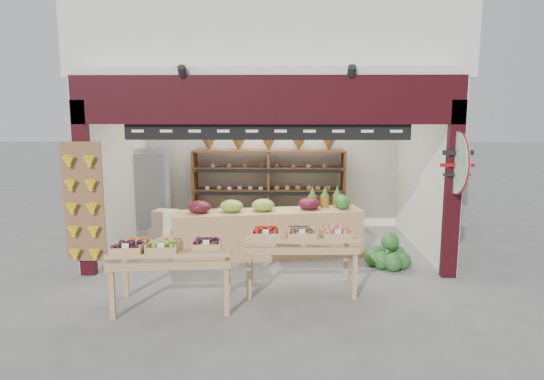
{
  "coord_description": "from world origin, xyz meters",
  "views": [
    {
      "loc": [
        0.21,
        -8.16,
        2.51
      ],
      "look_at": [
        0.06,
        -0.2,
        1.19
      ],
      "focal_mm": 32.0,
      "sensor_mm": 36.0,
      "label": 1
    }
  ],
  "objects_px": {
    "back_shelving": "(269,173)",
    "refrigerator": "(155,190)",
    "display_table_right": "(300,236)",
    "watermelon_pile": "(388,256)",
    "display_table_left": "(165,250)",
    "cardboard_stack": "(177,235)",
    "mid_counter": "(268,231)"
  },
  "relations": [
    {
      "from": "display_table_right",
      "to": "watermelon_pile",
      "type": "bearing_deg",
      "value": 34.61
    },
    {
      "from": "refrigerator",
      "to": "watermelon_pile",
      "type": "relative_size",
      "value": 2.46
    },
    {
      "from": "cardboard_stack",
      "to": "mid_counter",
      "type": "distance_m",
      "value": 1.73
    },
    {
      "from": "display_table_left",
      "to": "display_table_right",
      "type": "distance_m",
      "value": 1.86
    },
    {
      "from": "back_shelving",
      "to": "display_table_left",
      "type": "xyz_separation_m",
      "value": [
        -1.22,
        -4.11,
        -0.45
      ]
    },
    {
      "from": "back_shelving",
      "to": "display_table_left",
      "type": "bearing_deg",
      "value": -106.56
    },
    {
      "from": "refrigerator",
      "to": "display_table_left",
      "type": "distance_m",
      "value": 4.02
    },
    {
      "from": "back_shelving",
      "to": "refrigerator",
      "type": "xyz_separation_m",
      "value": [
        -2.35,
        -0.25,
        -0.32
      ]
    },
    {
      "from": "back_shelving",
      "to": "watermelon_pile",
      "type": "relative_size",
      "value": 4.43
    },
    {
      "from": "display_table_left",
      "to": "watermelon_pile",
      "type": "relative_size",
      "value": 2.19
    },
    {
      "from": "cardboard_stack",
      "to": "watermelon_pile",
      "type": "relative_size",
      "value": 1.53
    },
    {
      "from": "display_table_left",
      "to": "back_shelving",
      "type": "bearing_deg",
      "value": 73.44
    },
    {
      "from": "back_shelving",
      "to": "cardboard_stack",
      "type": "bearing_deg",
      "value": -136.79
    },
    {
      "from": "cardboard_stack",
      "to": "watermelon_pile",
      "type": "distance_m",
      "value": 3.74
    },
    {
      "from": "cardboard_stack",
      "to": "display_table_right",
      "type": "xyz_separation_m",
      "value": [
        2.16,
        -1.97,
        0.51
      ]
    },
    {
      "from": "mid_counter",
      "to": "cardboard_stack",
      "type": "bearing_deg",
      "value": 165.44
    },
    {
      "from": "back_shelving",
      "to": "refrigerator",
      "type": "relative_size",
      "value": 1.8
    },
    {
      "from": "back_shelving",
      "to": "refrigerator",
      "type": "distance_m",
      "value": 2.38
    },
    {
      "from": "mid_counter",
      "to": "display_table_left",
      "type": "relative_size",
      "value": 2.1
    },
    {
      "from": "back_shelving",
      "to": "watermelon_pile",
      "type": "height_order",
      "value": "back_shelving"
    },
    {
      "from": "cardboard_stack",
      "to": "display_table_left",
      "type": "distance_m",
      "value": 2.65
    },
    {
      "from": "cardboard_stack",
      "to": "display_table_left",
      "type": "xyz_separation_m",
      "value": [
        0.41,
        -2.58,
        0.48
      ]
    },
    {
      "from": "cardboard_stack",
      "to": "back_shelving",
      "type": "bearing_deg",
      "value": 43.21
    },
    {
      "from": "back_shelving",
      "to": "display_table_right",
      "type": "xyz_separation_m",
      "value": [
        0.53,
        -3.5,
        -0.42
      ]
    },
    {
      "from": "refrigerator",
      "to": "display_table_right",
      "type": "xyz_separation_m",
      "value": [
        2.88,
        -3.24,
        -0.11
      ]
    },
    {
      "from": "mid_counter",
      "to": "display_table_right",
      "type": "bearing_deg",
      "value": -71.96
    },
    {
      "from": "display_table_left",
      "to": "cardboard_stack",
      "type": "bearing_deg",
      "value": 99.01
    },
    {
      "from": "display_table_right",
      "to": "watermelon_pile",
      "type": "xyz_separation_m",
      "value": [
        1.45,
        1.0,
        -0.59
      ]
    },
    {
      "from": "mid_counter",
      "to": "watermelon_pile",
      "type": "distance_m",
      "value": 2.04
    },
    {
      "from": "back_shelving",
      "to": "cardboard_stack",
      "type": "distance_m",
      "value": 2.42
    },
    {
      "from": "cardboard_stack",
      "to": "display_table_left",
      "type": "height_order",
      "value": "display_table_left"
    },
    {
      "from": "cardboard_stack",
      "to": "display_table_right",
      "type": "relative_size",
      "value": 0.7
    }
  ]
}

